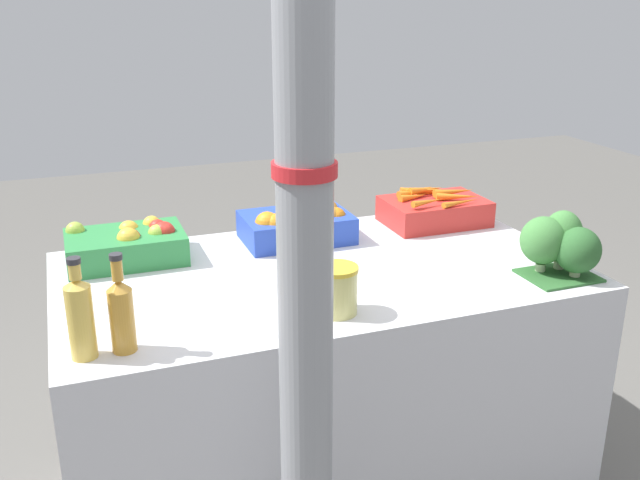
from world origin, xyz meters
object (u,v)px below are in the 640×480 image
Objects in this scene: carrot_crate at (434,209)px; broccoli_pile at (560,244)px; juice_bottle_golden at (80,316)px; juice_bottle_amber at (121,312)px; orange_crate at (298,224)px; apple_crate at (129,244)px; pickle_jar at (336,290)px; support_pole at (305,199)px.

carrot_crate is 0.61m from broccoli_pile.
carrot_crate is 1.46m from juice_bottle_golden.
carrot_crate is 1.47× the size of juice_bottle_amber.
juice_bottle_golden is (-1.43, -0.04, 0.01)m from broccoli_pile.
orange_crate is 0.89m from broccoli_pile.
carrot_crate reaches higher than apple_crate.
apple_crate is at bearing 128.86° from pickle_jar.
broccoli_pile is 1.34m from juice_bottle_amber.
juice_bottle_amber is at bearing -0.00° from juice_bottle_golden.
apple_crate is at bearing 74.48° from juice_bottle_golden.
pickle_jar is (0.67, 0.02, -0.04)m from juice_bottle_golden.
juice_bottle_golden is at bearing -140.60° from orange_crate.
broccoli_pile reaches higher than pickle_jar.
apple_crate is 0.59m from orange_crate.
juice_bottle_amber reaches higher than orange_crate.
orange_crate is (0.59, -0.01, 0.00)m from apple_crate.
apple_crate is at bearing 154.75° from broccoli_pile.
juice_bottle_golden is at bearing -105.52° from apple_crate.
carrot_crate is 1.45× the size of juice_bottle_golden.
juice_bottle_amber is (0.10, -0.00, -0.01)m from juice_bottle_golden.
orange_crate is 0.61m from pickle_jar.
juice_bottle_amber is (-0.08, -0.64, 0.05)m from apple_crate.
carrot_crate is 1.38m from juice_bottle_amber.
juice_bottle_golden is at bearing -178.22° from broccoli_pile.
support_pole reaches higher than broccoli_pile.
pickle_jar is (0.22, 0.38, -0.39)m from support_pole.
broccoli_pile is at bearing -25.25° from apple_crate.
pickle_jar is at bearing 59.75° from support_pole.
carrot_crate is 0.89m from pickle_jar.
support_pole is at bearing -120.25° from pickle_jar.
support_pole is 6.81× the size of carrot_crate.
juice_bottle_golden is 1.89× the size of pickle_jar.
juice_bottle_golden is 1.01× the size of juice_bottle_amber.
juice_bottle_golden reaches higher than apple_crate.
juice_bottle_amber is (-1.34, -0.04, 0.00)m from broccoli_pile.
support_pole reaches higher than orange_crate.
carrot_crate is at bearing 48.94° from support_pole.
orange_crate is 1.72× the size of broccoli_pile.
juice_bottle_amber is 0.58m from pickle_jar.
apple_crate is 0.64m from juice_bottle_amber.
juice_bottle_golden is at bearing 141.85° from support_pole.
support_pole is 9.88× the size of juice_bottle_golden.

